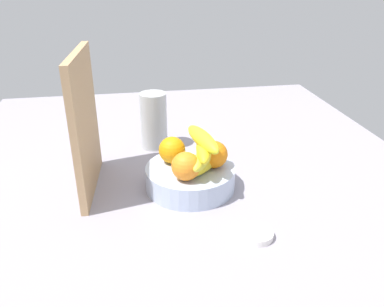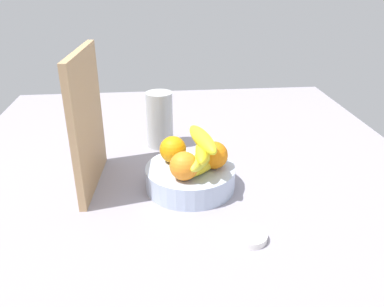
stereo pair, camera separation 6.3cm
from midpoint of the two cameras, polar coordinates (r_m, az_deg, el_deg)
The scene contains 9 objects.
ground_plane at distance 106.02cm, azimuth 1.49°, elevation -5.83°, with size 180.00×140.00×3.00cm, color gray.
fruit_bowl at distance 104.35cm, azimuth 1.73°, elevation -3.50°, with size 23.72×23.72×6.07cm, color #B0BFDB.
orange_front_left at distance 104.22cm, azimuth -1.07°, elevation 0.57°, with size 7.19×7.19×7.19cm, color orange.
orange_front_right at distance 95.73cm, azimuth 0.71°, elevation -1.86°, with size 7.19×7.19×7.19cm, color orange.
orange_center at distance 101.91cm, azimuth 4.96°, elevation -0.15°, with size 7.19×7.19×7.19cm, color orange.
banana_bunch at distance 99.25cm, azimuth 3.53°, elevation 0.25°, with size 17.78×14.58×10.60cm.
cutting_board at distance 102.68cm, azimuth -13.35°, elevation 4.51°, with size 28.00×1.80×36.00cm, color tan.
thermos_tumbler at distance 126.46cm, azimuth -3.31°, elevation 4.92°, with size 8.51×8.51×18.08cm, color #B2B5B6.
jar_lid at distance 88.37cm, azimuth 10.55°, elevation -11.88°, with size 7.35×7.35×1.50cm, color white.
Camera 2 is at (-89.83, 8.50, 54.27)cm, focal length 36.62 mm.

